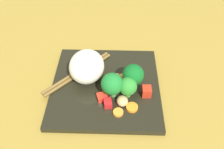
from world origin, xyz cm
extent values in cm
cube|color=olive|center=(0.00, 0.00, -1.00)|extent=(110.00, 110.00, 2.00)
cube|color=black|center=(0.00, 0.00, 0.62)|extent=(25.60, 25.60, 1.23)
ellipsoid|color=white|center=(-4.43, 2.14, 4.92)|extent=(9.34, 10.16, 7.38)
cylinder|color=#609C45|center=(6.40, -0.72, 2.34)|extent=(1.82, 1.62, 2.36)
sphere|color=#10601F|center=(6.24, -0.50, 5.08)|extent=(4.86, 4.86, 4.86)
cylinder|color=#55983B|center=(4.98, -3.35, 2.14)|extent=(1.77, 1.46, 2.04)
sphere|color=#2B842D|center=(4.98, -3.32, 4.28)|extent=(4.13, 4.13, 4.13)
cylinder|color=#62AD51|center=(1.76, -3.40, 2.23)|extent=(1.93, 1.95, 2.08)
sphere|color=#1C762C|center=(1.55, -3.43, 5.15)|extent=(4.88, 4.88, 4.88)
cylinder|color=orange|center=(2.92, -8.27, 1.52)|extent=(2.58, 2.58, 0.57)
cylinder|color=orange|center=(5.91, -6.94, 1.54)|extent=(3.42, 3.42, 0.62)
cylinder|color=orange|center=(4.60, 1.86, 1.49)|extent=(4.07, 4.07, 0.51)
cube|color=red|center=(-0.63, -4.52, 1.93)|extent=(2.73, 2.60, 1.38)
cube|color=red|center=(1.05, -0.46, 2.40)|extent=(2.58, 2.66, 2.33)
cube|color=red|center=(9.30, -3.07, 2.37)|extent=(2.06, 2.21, 2.28)
cube|color=red|center=(0.67, -6.25, 2.06)|extent=(1.99, 2.29, 1.64)
cube|color=red|center=(4.12, -0.61, 1.93)|extent=(3.56, 3.10, 1.39)
ellipsoid|color=tan|center=(3.84, -5.71, 2.21)|extent=(2.81, 3.05, 1.95)
ellipsoid|color=tan|center=(2.66, 1.29, 2.22)|extent=(3.13, 2.64, 1.97)
cylinder|color=brown|center=(-7.24, 3.64, 1.62)|extent=(14.89, 14.89, 0.78)
cylinder|color=brown|center=(-6.56, 2.96, 1.62)|extent=(14.89, 14.89, 0.78)
camera|label=1|loc=(2.06, -37.84, 43.02)|focal=38.12mm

